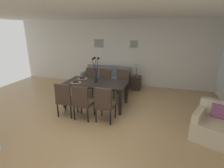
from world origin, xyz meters
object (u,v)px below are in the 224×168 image
at_px(dining_chair_mid_left, 105,103).
at_px(sofa, 106,80).
at_px(side_table, 136,83).
at_px(centerpiece_vase, 96,73).
at_px(dining_chair_far_left, 82,101).
at_px(dining_chair_mid_right, 122,82).
at_px(dining_chair_far_right, 104,81).
at_px(framed_picture_center, 134,44).
at_px(armchair, 216,126).
at_px(table_lamp, 137,67).
at_px(framed_picture_left, 99,43).
at_px(dining_chair_near_right, 91,80).
at_px(bowl_near_right, 82,77).
at_px(dining_chair_near_left, 66,98).
at_px(dining_table, 96,84).
at_px(bowl_near_left, 76,81).

xyz_separation_m(dining_chair_mid_left, sofa, (-0.81, 2.64, -0.23)).
bearing_deg(side_table, centerpiece_vase, -117.30).
bearing_deg(dining_chair_far_left, dining_chair_mid_right, 72.01).
distance_m(dining_chair_far_right, framed_picture_center, 1.97).
bearing_deg(side_table, armchair, -52.02).
height_order(table_lamp, framed_picture_center, framed_picture_center).
xyz_separation_m(centerpiece_vase, framed_picture_left, (-0.72, 2.25, 0.65)).
xyz_separation_m(centerpiece_vase, side_table, (0.93, 1.80, -0.76)).
bearing_deg(dining_chair_near_right, bowl_near_right, -89.50).
bearing_deg(framed_picture_left, dining_chair_near_left, -86.20).
distance_m(side_table, armchair, 3.38).
bearing_deg(dining_chair_mid_left, bowl_near_right, 135.37).
relative_size(dining_chair_far_left, centerpiece_vase, 1.25).
bearing_deg(dining_chair_mid_right, dining_chair_near_right, -177.89).
xyz_separation_m(dining_chair_near_right, armchair, (3.55, -1.74, -0.23)).
distance_m(dining_chair_mid_right, framed_picture_left, 2.19).
bearing_deg(bowl_near_right, dining_chair_mid_right, 32.21).
bearing_deg(dining_chair_mid_right, side_table, 68.05).
xyz_separation_m(table_lamp, framed_picture_center, (-0.21, 0.45, 0.78)).
bearing_deg(dining_chair_near_left, sofa, 84.23).
xyz_separation_m(dining_table, bowl_near_left, (-0.54, -0.22, 0.12)).
bearing_deg(side_table, framed_picture_center, 114.51).
bearing_deg(dining_chair_mid_right, table_lamp, 68.05).
relative_size(centerpiece_vase, bowl_near_left, 4.32).
bearing_deg(framed_picture_center, sofa, -153.55).
distance_m(dining_chair_far_right, side_table, 1.37).
bearing_deg(dining_chair_near_left, framed_picture_left, 93.80).
height_order(dining_chair_mid_left, bowl_near_right, dining_chair_mid_left).
distance_m(dining_chair_far_left, dining_chair_mid_left, 0.58).
bearing_deg(bowl_near_left, dining_chair_mid_left, -30.67).
distance_m(armchair, framed_picture_left, 5.05).
relative_size(bowl_near_right, framed_picture_center, 0.52).
bearing_deg(sofa, framed_picture_center, 26.45).
relative_size(dining_chair_near_right, framed_picture_center, 2.83).
bearing_deg(dining_chair_mid_right, framed_picture_center, 83.70).
height_order(bowl_near_left, table_lamp, table_lamp).
xyz_separation_m(bowl_near_right, sofa, (0.29, 1.55, -0.50)).
height_order(dining_chair_mid_right, sofa, dining_chair_mid_right).
distance_m(dining_table, armchair, 3.15).
height_order(dining_chair_near_right, armchair, dining_chair_near_right).
relative_size(bowl_near_left, framed_picture_center, 0.52).
xyz_separation_m(dining_chair_mid_left, framed_picture_left, (-1.28, 3.12, 1.16)).
distance_m(dining_chair_mid_left, armchair, 2.46).
bearing_deg(dining_table, dining_chair_far_right, 92.14).
xyz_separation_m(sofa, framed_picture_center, (0.97, 0.48, 1.39)).
distance_m(dining_chair_mid_left, table_lamp, 2.72).
height_order(centerpiece_vase, bowl_near_right, centerpiece_vase).
relative_size(centerpiece_vase, bowl_near_right, 4.32).
relative_size(centerpiece_vase, framed_picture_center, 2.26).
bearing_deg(dining_table, table_lamp, 62.69).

